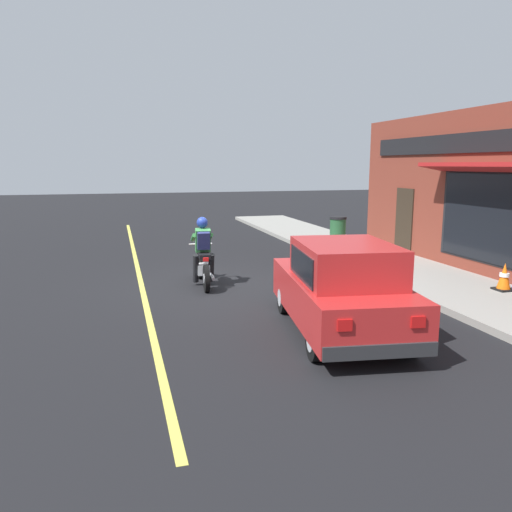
{
  "coord_description": "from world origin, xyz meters",
  "views": [
    {
      "loc": [
        -2.28,
        -11.21,
        2.82
      ],
      "look_at": [
        0.46,
        -1.44,
        0.95
      ],
      "focal_mm": 35.0,
      "sensor_mm": 36.0,
      "label": 1
    }
  ],
  "objects_px": {
    "motorcycle_with_rider": "(203,257)",
    "trash_bin": "(338,231)",
    "traffic_cone": "(504,277)",
    "car_hatchback": "(341,289)"
  },
  "relations": [
    {
      "from": "motorcycle_with_rider",
      "to": "traffic_cone",
      "type": "distance_m",
      "value": 6.68
    },
    {
      "from": "car_hatchback",
      "to": "traffic_cone",
      "type": "xyz_separation_m",
      "value": [
        4.41,
        1.21,
        -0.33
      ]
    },
    {
      "from": "traffic_cone",
      "to": "car_hatchback",
      "type": "bearing_deg",
      "value": -164.68
    },
    {
      "from": "traffic_cone",
      "to": "motorcycle_with_rider",
      "type": "bearing_deg",
      "value": 155.2
    },
    {
      "from": "traffic_cone",
      "to": "trash_bin",
      "type": "xyz_separation_m",
      "value": [
        -0.92,
        6.45,
        0.2
      ]
    },
    {
      "from": "motorcycle_with_rider",
      "to": "car_hatchback",
      "type": "height_order",
      "value": "motorcycle_with_rider"
    },
    {
      "from": "motorcycle_with_rider",
      "to": "trash_bin",
      "type": "xyz_separation_m",
      "value": [
        5.14,
        3.65,
        -0.04
      ]
    },
    {
      "from": "motorcycle_with_rider",
      "to": "trash_bin",
      "type": "height_order",
      "value": "motorcycle_with_rider"
    },
    {
      "from": "motorcycle_with_rider",
      "to": "traffic_cone",
      "type": "relative_size",
      "value": 3.37
    },
    {
      "from": "traffic_cone",
      "to": "trash_bin",
      "type": "height_order",
      "value": "trash_bin"
    }
  ]
}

